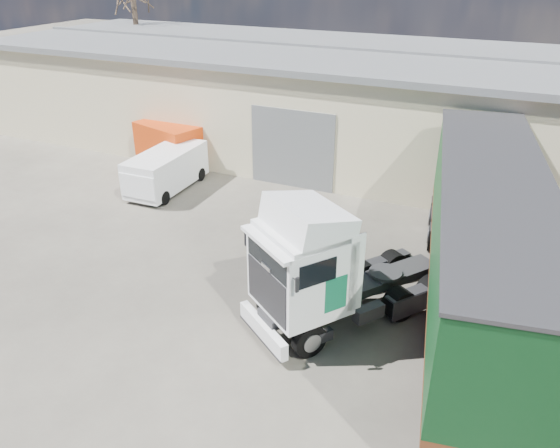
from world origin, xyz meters
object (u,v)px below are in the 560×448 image
at_px(panel_van, 164,172).
at_px(orange_skip, 171,148).
at_px(tractor_unit, 324,273).
at_px(box_trailer, 486,232).

xyz_separation_m(panel_van, orange_skip, (-1.49, 2.70, 0.05)).
xyz_separation_m(tractor_unit, box_trailer, (3.91, 2.41, 1.00)).
xyz_separation_m(tractor_unit, panel_van, (-9.98, 6.30, -0.79)).
xyz_separation_m(box_trailer, orange_skip, (-15.38, 6.59, -1.75)).
distance_m(tractor_unit, box_trailer, 4.70).
bearing_deg(tractor_unit, orange_skip, 177.14).
distance_m(tractor_unit, panel_van, 11.83).
relative_size(tractor_unit, box_trailer, 0.45).
bearing_deg(box_trailer, panel_van, 154.94).
distance_m(panel_van, orange_skip, 3.08).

